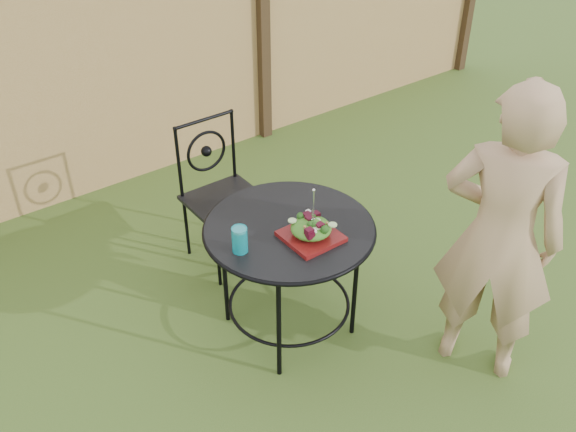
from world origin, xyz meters
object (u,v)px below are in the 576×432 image
(patio_table, at_px, (289,247))
(salad_plate, at_px, (311,236))
(diner, at_px, (499,238))
(patio_chair, at_px, (221,191))

(patio_table, distance_m, salad_plate, 0.21)
(diner, bearing_deg, patio_table, 11.05)
(diner, distance_m, salad_plate, 0.93)
(salad_plate, bearing_deg, patio_table, 100.14)
(patio_table, distance_m, diner, 1.08)
(patio_table, height_order, salad_plate, salad_plate)
(diner, bearing_deg, salad_plate, 15.76)
(patio_chair, distance_m, salad_plate, 0.99)
(patio_table, height_order, patio_chair, patio_chair)
(patio_table, xyz_separation_m, patio_chair, (0.07, 0.81, -0.08))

